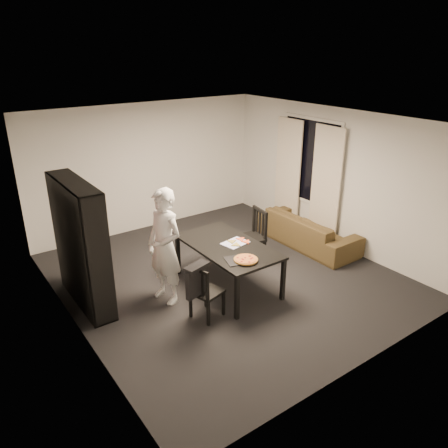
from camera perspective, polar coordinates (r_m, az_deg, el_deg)
room at (r=6.89m, az=0.22°, el=2.62°), size 5.01×5.51×2.61m
window_pane at (r=8.85m, az=11.20°, el=8.04°), size 0.02×1.40×1.60m
window_frame at (r=8.85m, az=11.18°, el=8.03°), size 0.03×1.52×1.72m
curtain_left at (r=8.55m, az=13.13°, el=4.92°), size 0.03×0.70×2.25m
curtain_right at (r=9.23m, az=8.34°, el=6.57°), size 0.03×0.70×2.25m
bookshelf at (r=6.66m, az=-18.20°, el=-2.58°), size 0.35×1.50×1.90m
dining_table at (r=6.86m, az=0.49°, el=-3.25°), size 0.97×1.75×0.73m
chair_left at (r=6.15m, az=-2.76°, el=-8.49°), size 0.48×0.48×0.84m
chair_right at (r=7.70m, az=3.93°, el=-1.12°), size 0.52×0.52×0.99m
draped_jacket at (r=5.97m, az=-3.53°, el=-7.15°), size 0.40×0.26×0.46m
person at (r=6.47m, az=-7.75°, el=-2.96°), size 0.56×0.72×1.77m
baking_tray at (r=6.37m, az=2.04°, el=-4.71°), size 0.48×0.42×0.01m
pepperoni_pizza at (r=6.34m, az=2.86°, el=-4.64°), size 0.35×0.35×0.03m
kitchen_towel at (r=6.90m, az=1.47°, el=-2.48°), size 0.45×0.37×0.01m
pizza_slices at (r=6.91m, az=1.91°, el=-2.33°), size 0.40×0.35×0.01m
sofa at (r=8.61m, az=10.89°, el=-0.76°), size 0.82×2.09×0.61m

